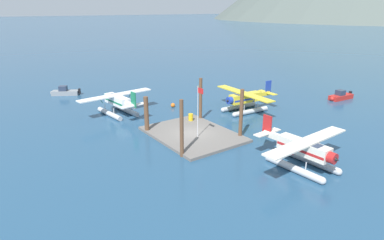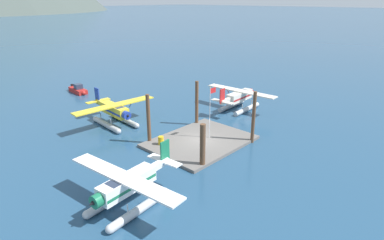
{
  "view_description": "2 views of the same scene",
  "coord_description": "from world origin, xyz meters",
  "px_view_note": "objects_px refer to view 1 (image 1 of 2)",
  "views": [
    {
      "loc": [
        27.8,
        -19.85,
        13.59
      ],
      "look_at": [
        -1.44,
        0.93,
        1.24
      ],
      "focal_mm": 30.57,
      "sensor_mm": 36.0,
      "label": 1
    },
    {
      "loc": [
        -23.72,
        -21.03,
        14.57
      ],
      "look_at": [
        1.64,
        2.76,
        1.44
      ],
      "focal_mm": 30.18,
      "sensor_mm": 36.0,
      "label": 2
    }
  ],
  "objects_px": {
    "flagpole": "(199,106)",
    "mooring_buoy": "(173,105)",
    "fuel_drum": "(191,117)",
    "seaplane_yellow_bow_left": "(245,100)",
    "boat_grey_open_sw": "(64,92)",
    "seaplane_cream_stbd_fwd": "(303,151)",
    "seaplane_white_port_aft": "(117,103)",
    "boat_red_open_north": "(340,96)"
  },
  "relations": [
    {
      "from": "flagpole",
      "to": "mooring_buoy",
      "type": "height_order",
      "value": "flagpole"
    },
    {
      "from": "fuel_drum",
      "to": "seaplane_yellow_bow_left",
      "type": "height_order",
      "value": "seaplane_yellow_bow_left"
    },
    {
      "from": "mooring_buoy",
      "to": "boat_grey_open_sw",
      "type": "xyz_separation_m",
      "value": [
        -16.33,
        -10.76,
        0.19
      ]
    },
    {
      "from": "flagpole",
      "to": "fuel_drum",
      "type": "xyz_separation_m",
      "value": [
        -4.97,
        2.49,
        -3.11
      ]
    },
    {
      "from": "fuel_drum",
      "to": "seaplane_yellow_bow_left",
      "type": "xyz_separation_m",
      "value": [
        0.4,
        8.84,
        0.84
      ]
    },
    {
      "from": "fuel_drum",
      "to": "seaplane_cream_stbd_fwd",
      "type": "xyz_separation_m",
      "value": [
        15.62,
        1.17,
        0.84
      ]
    },
    {
      "from": "seaplane_yellow_bow_left",
      "to": "seaplane_cream_stbd_fwd",
      "type": "height_order",
      "value": "same"
    },
    {
      "from": "flagpole",
      "to": "seaplane_white_port_aft",
      "type": "bearing_deg",
      "value": -165.61
    },
    {
      "from": "fuel_drum",
      "to": "boat_red_open_north",
      "type": "bearing_deg",
      "value": 79.93
    },
    {
      "from": "boat_red_open_north",
      "to": "seaplane_white_port_aft",
      "type": "bearing_deg",
      "value": -112.58
    },
    {
      "from": "fuel_drum",
      "to": "boat_grey_open_sw",
      "type": "distance_m",
      "value": 25.01
    },
    {
      "from": "flagpole",
      "to": "seaplane_cream_stbd_fwd",
      "type": "distance_m",
      "value": 11.49
    },
    {
      "from": "seaplane_cream_stbd_fwd",
      "to": "boat_grey_open_sw",
      "type": "relative_size",
      "value": 2.39
    },
    {
      "from": "mooring_buoy",
      "to": "seaplane_yellow_bow_left",
      "type": "relative_size",
      "value": 0.06
    },
    {
      "from": "seaplane_yellow_bow_left",
      "to": "boat_red_open_north",
      "type": "distance_m",
      "value": 17.19
    },
    {
      "from": "fuel_drum",
      "to": "boat_red_open_north",
      "type": "relative_size",
      "value": 0.18
    },
    {
      "from": "seaplane_white_port_aft",
      "to": "seaplane_yellow_bow_left",
      "type": "bearing_deg",
      "value": 58.82
    },
    {
      "from": "seaplane_yellow_bow_left",
      "to": "seaplane_cream_stbd_fwd",
      "type": "bearing_deg",
      "value": -26.74
    },
    {
      "from": "mooring_buoy",
      "to": "boat_grey_open_sw",
      "type": "distance_m",
      "value": 19.56
    },
    {
      "from": "seaplane_yellow_bow_left",
      "to": "boat_red_open_north",
      "type": "bearing_deg",
      "value": 76.09
    },
    {
      "from": "flagpole",
      "to": "seaplane_cream_stbd_fwd",
      "type": "xyz_separation_m",
      "value": [
        10.65,
        3.67,
        -2.28
      ]
    },
    {
      "from": "fuel_drum",
      "to": "boat_red_open_north",
      "type": "xyz_separation_m",
      "value": [
        4.53,
        25.49,
        -0.25
      ]
    },
    {
      "from": "flagpole",
      "to": "seaplane_yellow_bow_left",
      "type": "distance_m",
      "value": 12.43
    },
    {
      "from": "mooring_buoy",
      "to": "seaplane_white_port_aft",
      "type": "height_order",
      "value": "seaplane_white_port_aft"
    },
    {
      "from": "seaplane_white_port_aft",
      "to": "fuel_drum",
      "type": "bearing_deg",
      "value": 34.88
    },
    {
      "from": "fuel_drum",
      "to": "boat_grey_open_sw",
      "type": "bearing_deg",
      "value": -159.01
    },
    {
      "from": "boat_grey_open_sw",
      "to": "mooring_buoy",
      "type": "bearing_deg",
      "value": 33.36
    },
    {
      "from": "flagpole",
      "to": "boat_grey_open_sw",
      "type": "relative_size",
      "value": 1.3
    },
    {
      "from": "boat_red_open_north",
      "to": "flagpole",
      "type": "bearing_deg",
      "value": -89.09
    },
    {
      "from": "mooring_buoy",
      "to": "seaplane_white_port_aft",
      "type": "bearing_deg",
      "value": -101.2
    },
    {
      "from": "seaplane_white_port_aft",
      "to": "seaplane_cream_stbd_fwd",
      "type": "distance_m",
      "value": 25.21
    },
    {
      "from": "mooring_buoy",
      "to": "seaplane_white_port_aft",
      "type": "relative_size",
      "value": 0.06
    },
    {
      "from": "boat_red_open_north",
      "to": "boat_grey_open_sw",
      "type": "distance_m",
      "value": 44.32
    },
    {
      "from": "mooring_buoy",
      "to": "boat_grey_open_sw",
      "type": "relative_size",
      "value": 0.14
    },
    {
      "from": "boat_grey_open_sw",
      "to": "fuel_drum",
      "type": "bearing_deg",
      "value": 20.99
    },
    {
      "from": "seaplane_white_port_aft",
      "to": "mooring_buoy",
      "type": "bearing_deg",
      "value": 78.8
    },
    {
      "from": "flagpole",
      "to": "seaplane_cream_stbd_fwd",
      "type": "height_order",
      "value": "flagpole"
    },
    {
      "from": "seaplane_white_port_aft",
      "to": "boat_red_open_north",
      "type": "relative_size",
      "value": 2.15
    },
    {
      "from": "boat_red_open_north",
      "to": "seaplane_cream_stbd_fwd",
      "type": "bearing_deg",
      "value": -65.48
    },
    {
      "from": "mooring_buoy",
      "to": "seaplane_cream_stbd_fwd",
      "type": "height_order",
      "value": "seaplane_cream_stbd_fwd"
    },
    {
      "from": "seaplane_cream_stbd_fwd",
      "to": "boat_grey_open_sw",
      "type": "xyz_separation_m",
      "value": [
        -38.97,
        -10.13,
        -1.09
      ]
    },
    {
      "from": "fuel_drum",
      "to": "mooring_buoy",
      "type": "height_order",
      "value": "fuel_drum"
    }
  ]
}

